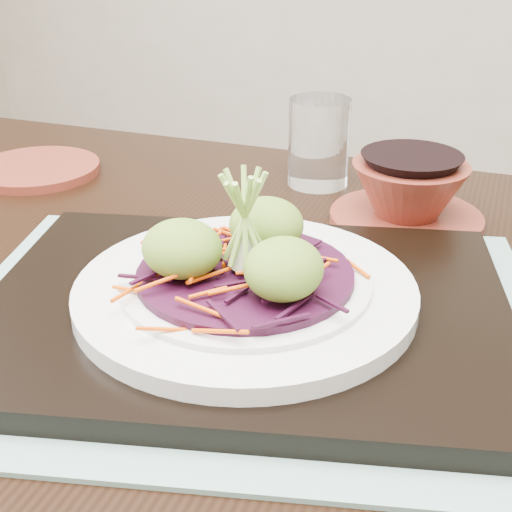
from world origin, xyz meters
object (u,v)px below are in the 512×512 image
at_px(serving_tray, 245,310).
at_px(water_glass, 319,142).
at_px(dining_table, 220,405).
at_px(terracotta_bowl_set, 408,198).
at_px(terracotta_side_plate, 37,169).
at_px(white_plate, 245,290).

xyz_separation_m(serving_tray, water_glass, (-0.05, 0.31, 0.04)).
xyz_separation_m(dining_table, terracotta_bowl_set, (0.10, 0.22, 0.13)).
bearing_deg(terracotta_side_plate, white_plate, -29.62).
bearing_deg(terracotta_side_plate, water_glass, 17.74).
distance_m(white_plate, terracotta_bowl_set, 0.25).
bearing_deg(dining_table, white_plate, -29.80).
xyz_separation_m(water_glass, terracotta_bowl_set, (0.12, -0.07, -0.02)).
height_order(dining_table, serving_tray, serving_tray).
bearing_deg(terracotta_bowl_set, white_plate, -106.36).
bearing_deg(white_plate, dining_table, 153.72).
bearing_deg(white_plate, terracotta_side_plate, 150.38).
bearing_deg(water_glass, white_plate, -80.83).
height_order(terracotta_side_plate, terracotta_bowl_set, terracotta_bowl_set).
bearing_deg(serving_tray, terracotta_bowl_set, 56.81).
bearing_deg(serving_tray, dining_table, 136.90).
relative_size(dining_table, terracotta_side_plate, 8.47).
xyz_separation_m(terracotta_side_plate, water_glass, (0.32, 0.10, 0.04)).
relative_size(white_plate, terracotta_bowl_set, 1.54).
xyz_separation_m(serving_tray, white_plate, (-0.00, -0.00, 0.02)).
distance_m(dining_table, white_plate, 0.13).
height_order(dining_table, terracotta_side_plate, terracotta_side_plate).
bearing_deg(dining_table, terracotta_bowl_set, 61.58).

